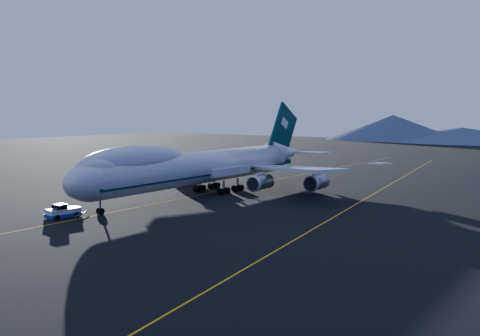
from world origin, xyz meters
The scene contains 5 objects.
ground centered at (0.00, 0.00, 0.00)m, with size 500.00×500.00×0.00m, color black.
taxiway_line_main centered at (0.00, 0.00, 0.01)m, with size 0.25×220.00×0.01m, color #E2A40D.
taxiway_line_side centered at (30.00, 10.00, 0.01)m, with size 0.25×200.00×0.01m, color #E2A40D.
boeing_747 centered at (0.00, 0.03, 5.81)m, with size 59.62×72.43×19.37m.
pushback_tug centered at (-3.00, -31.47, 0.71)m, with size 3.58×5.52×2.26m.
Camera 1 is at (68.28, -84.01, 16.60)m, focal length 40.00 mm.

